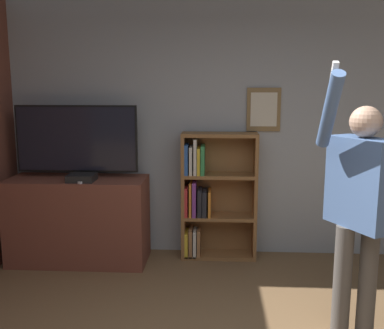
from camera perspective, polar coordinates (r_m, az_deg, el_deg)
wall_back at (r=4.82m, az=5.12°, el=4.40°), size 6.73×0.09×2.70m
tv_ledge at (r=4.84m, az=-14.19°, el=-6.86°), size 1.41×0.56×0.88m
television at (r=4.72m, az=-14.43°, el=3.00°), size 1.24×0.22×0.74m
game_console at (r=4.58m, az=-13.82°, el=-1.63°), size 0.26×0.24×0.07m
remote_loose at (r=4.51m, az=-13.54°, el=-2.12°), size 0.10×0.14×0.02m
bookshelf at (r=4.76m, az=2.42°, el=-4.04°), size 0.79×0.28×1.34m
person at (r=3.37m, az=20.63°, el=-4.21°), size 0.64×0.59×1.98m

